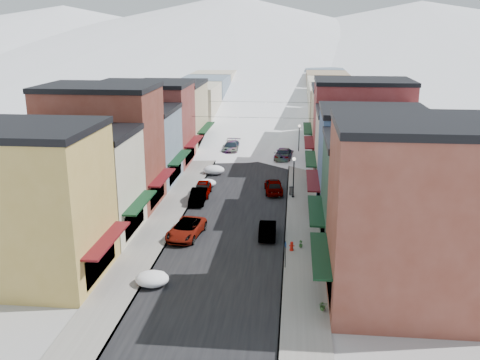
% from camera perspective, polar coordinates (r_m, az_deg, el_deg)
% --- Properties ---
extents(ground, '(600.00, 600.00, 0.00)m').
position_cam_1_polar(ground, '(36.03, -3.98, -14.03)').
color(ground, gray).
rests_on(ground, ground).
extents(road, '(10.00, 160.00, 0.01)m').
position_cam_1_polar(road, '(92.59, 2.30, 4.95)').
color(road, black).
rests_on(road, ground).
extents(sidewalk_left, '(3.20, 160.00, 0.15)m').
position_cam_1_polar(sidewalk_left, '(93.21, -1.77, 5.07)').
color(sidewalk_left, gray).
rests_on(sidewalk_left, ground).
extents(sidewalk_right, '(3.20, 160.00, 0.15)m').
position_cam_1_polar(sidewalk_right, '(92.41, 6.40, 4.88)').
color(sidewalk_right, gray).
rests_on(sidewalk_right, ground).
extents(curb_left, '(0.10, 160.00, 0.15)m').
position_cam_1_polar(curb_left, '(93.02, -0.82, 5.06)').
color(curb_left, slate).
rests_on(curb_left, ground).
extents(curb_right, '(0.10, 160.00, 0.15)m').
position_cam_1_polar(curb_right, '(92.41, 5.43, 4.91)').
color(curb_right, slate).
rests_on(curb_right, ground).
extents(bldg_l_yellow, '(11.30, 8.70, 11.50)m').
position_cam_1_polar(bldg_l_yellow, '(41.29, -21.54, -2.38)').
color(bldg_l_yellow, gold).
rests_on(bldg_l_yellow, ground).
extents(bldg_l_cream, '(11.30, 8.20, 9.50)m').
position_cam_1_polar(bldg_l_cream, '(48.90, -16.97, -0.36)').
color(bldg_l_cream, beige).
rests_on(bldg_l_cream, ground).
extents(bldg_l_brick_near, '(12.30, 8.20, 12.50)m').
position_cam_1_polar(bldg_l_brick_near, '(55.91, -14.48, 3.46)').
color(bldg_l_brick_near, maroon).
rests_on(bldg_l_brick_near, ground).
extents(bldg_l_grayblue, '(11.30, 9.20, 9.00)m').
position_cam_1_polar(bldg_l_grayblue, '(63.98, -11.37, 3.63)').
color(bldg_l_grayblue, slate).
rests_on(bldg_l_grayblue, ground).
extents(bldg_l_brick_far, '(13.30, 9.20, 11.00)m').
position_cam_1_polar(bldg_l_brick_far, '(72.52, -10.11, 5.97)').
color(bldg_l_brick_far, maroon).
rests_on(bldg_l_brick_far, ground).
extents(bldg_l_tan, '(11.30, 11.20, 10.00)m').
position_cam_1_polar(bldg_l_tan, '(81.89, -7.53, 6.89)').
color(bldg_l_tan, tan).
rests_on(bldg_l_tan, ground).
extents(bldg_r_brick_near, '(12.30, 9.20, 12.50)m').
position_cam_1_polar(bldg_r_brick_near, '(36.57, 18.37, -3.58)').
color(bldg_r_brick_near, brown).
rests_on(bldg_r_brick_near, ground).
extents(bldg_r_green, '(11.30, 9.20, 9.50)m').
position_cam_1_polar(bldg_r_green, '(45.32, 15.25, -1.52)').
color(bldg_r_green, '#1F4131').
rests_on(bldg_r_green, ground).
extents(bldg_r_blue, '(11.30, 9.20, 10.50)m').
position_cam_1_polar(bldg_r_blue, '(53.75, 13.83, 1.90)').
color(bldg_r_blue, '#3B5886').
rests_on(bldg_r_blue, ground).
extents(bldg_r_cream, '(12.30, 9.20, 9.00)m').
position_cam_1_polar(bldg_r_cream, '(62.66, 13.17, 3.26)').
color(bldg_r_cream, beige).
rests_on(bldg_r_cream, ground).
extents(bldg_r_brick_far, '(13.30, 9.20, 11.50)m').
position_cam_1_polar(bldg_r_brick_far, '(71.24, 12.78, 5.84)').
color(bldg_r_brick_far, maroon).
rests_on(bldg_r_brick_far, ground).
extents(bldg_r_tan, '(11.30, 11.20, 9.50)m').
position_cam_1_polar(bldg_r_tan, '(81.10, 11.23, 6.45)').
color(bldg_r_tan, tan).
rests_on(bldg_r_tan, ground).
extents(distant_blocks, '(34.00, 55.00, 8.00)m').
position_cam_1_polar(distant_blocks, '(114.63, 3.06, 9.15)').
color(distant_blocks, gray).
rests_on(distant_blocks, ground).
extents(mountain_ridge, '(670.00, 340.00, 34.00)m').
position_cam_1_polar(mountain_ridge, '(308.84, 1.25, 15.56)').
color(mountain_ridge, silver).
rests_on(mountain_ridge, ground).
extents(overhead_cables, '(16.40, 15.04, 0.04)m').
position_cam_1_polar(overhead_cables, '(79.23, 1.77, 7.58)').
color(overhead_cables, black).
rests_on(overhead_cables, ground).
extents(car_white_suv, '(3.17, 5.67, 1.50)m').
position_cam_1_polar(car_white_suv, '(47.70, -5.77, -5.22)').
color(car_white_suv, silver).
rests_on(car_white_suv, ground).
extents(car_silver_sedan, '(1.93, 4.45, 1.50)m').
position_cam_1_polar(car_silver_sedan, '(59.04, -4.04, -0.92)').
color(car_silver_sedan, '#989C9F').
rests_on(car_silver_sedan, ground).
extents(car_dark_hatch, '(1.70, 4.45, 1.45)m').
position_cam_1_polar(car_dark_hatch, '(56.59, -4.49, -1.73)').
color(car_dark_hatch, black).
rests_on(car_dark_hatch, ground).
extents(car_silver_wagon, '(2.46, 5.83, 1.68)m').
position_cam_1_polar(car_silver_wagon, '(78.54, -0.93, 3.53)').
color(car_silver_wagon, gray).
rests_on(car_silver_wagon, ground).
extents(car_green_sedan, '(1.59, 4.28, 1.40)m').
position_cam_1_polar(car_green_sedan, '(47.62, 2.96, -5.26)').
color(car_green_sedan, black).
rests_on(car_green_sedan, ground).
extents(car_gray_suv, '(2.45, 4.99, 1.64)m').
position_cam_1_polar(car_gray_suv, '(59.83, 3.61, -0.61)').
color(car_gray_suv, gray).
rests_on(car_gray_suv, ground).
extents(car_black_sedan, '(2.97, 5.96, 1.66)m').
position_cam_1_polar(car_black_sedan, '(74.83, 4.72, 2.82)').
color(car_black_sedan, black).
rests_on(car_black_sedan, ground).
extents(car_lane_silver, '(2.18, 4.78, 1.59)m').
position_cam_1_polar(car_lane_silver, '(88.79, 1.76, 4.98)').
color(car_lane_silver, '#919398').
rests_on(car_lane_silver, ground).
extents(car_lane_white, '(3.07, 5.92, 1.60)m').
position_cam_1_polar(car_lane_white, '(100.96, 3.16, 6.34)').
color(car_lane_white, silver).
rests_on(car_lane_white, ground).
extents(fire_hydrant, '(0.46, 0.35, 0.78)m').
position_cam_1_polar(fire_hydrant, '(44.72, 5.53, -7.05)').
color(fire_hydrant, red).
rests_on(fire_hydrant, sidewalk_right).
extents(parking_sign, '(0.13, 0.28, 2.17)m').
position_cam_1_polar(parking_sign, '(41.33, 4.87, -7.68)').
color(parking_sign, black).
rests_on(parking_sign, sidewalk_right).
extents(trash_can, '(0.54, 0.54, 0.91)m').
position_cam_1_polar(trash_can, '(58.86, 5.52, -1.15)').
color(trash_can, slate).
rests_on(trash_can, sidewalk_right).
extents(streetlamp_near, '(0.37, 0.37, 4.44)m').
position_cam_1_polar(streetlamp_near, '(57.46, 5.75, 0.84)').
color(streetlamp_near, black).
rests_on(streetlamp_near, sidewalk_right).
extents(streetlamp_far, '(0.38, 0.38, 4.51)m').
position_cam_1_polar(streetlamp_far, '(75.95, 6.32, 4.65)').
color(streetlamp_far, black).
rests_on(streetlamp_far, sidewalk_right).
extents(planter_near, '(0.61, 0.55, 0.62)m').
position_cam_1_polar(planter_near, '(36.30, 8.84, -13.11)').
color(planter_near, '#3E6B30').
rests_on(planter_near, sidewalk_right).
extents(planter_far, '(0.46, 0.46, 0.60)m').
position_cam_1_polar(planter_far, '(45.43, 6.50, -6.78)').
color(planter_far, '#32632D').
rests_on(planter_far, sidewalk_right).
extents(snow_pile_near, '(2.45, 2.71, 1.04)m').
position_cam_1_polar(snow_pile_near, '(39.76, -9.30, -10.34)').
color(snow_pile_near, white).
rests_on(snow_pile_near, ground).
extents(snow_pile_mid, '(2.10, 2.49, 0.89)m').
position_cam_1_polar(snow_pile_mid, '(62.27, -3.50, -0.31)').
color(snow_pile_mid, white).
rests_on(snow_pile_mid, ground).
extents(snow_pile_far, '(2.65, 2.83, 1.12)m').
position_cam_1_polar(snow_pile_far, '(67.37, -2.77, 1.09)').
color(snow_pile_far, white).
rests_on(snow_pile_far, ground).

